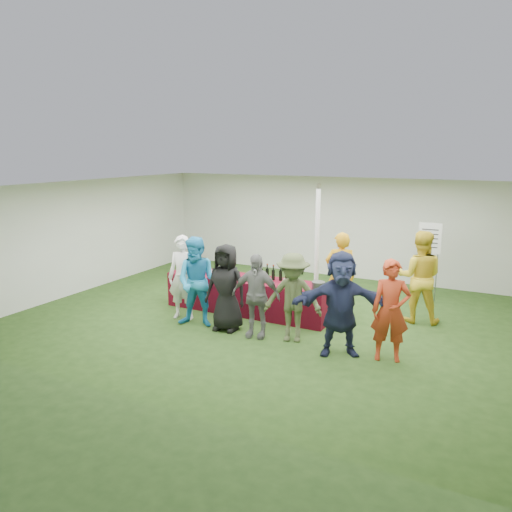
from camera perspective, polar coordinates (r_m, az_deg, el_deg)
The scene contains 18 objects.
ground at distance 10.41m, azimuth 1.87°, elevation -7.06°, with size 60.00×60.00×0.00m, color #284719.
tent at distance 10.95m, azimuth 6.98°, elevation 1.13°, with size 10.00×10.00×10.00m.
serving_table at distance 10.64m, azimuth -0.96°, elevation -4.51°, with size 3.60×0.80×0.75m, color #530918.
wine_bottles at distance 10.36m, azimuth 2.41°, elevation -2.14°, with size 0.77×0.14×0.32m.
wine_glasses at distance 10.40m, azimuth -2.71°, elevation -2.14°, with size 2.73×0.11×0.16m.
water_bottle at distance 10.53m, azimuth -0.20°, elevation -1.98°, with size 0.07×0.07×0.23m.
bar_towel at distance 9.94m, azimuth 7.43°, elevation -3.47°, with size 0.25×0.18×0.03m, color white.
dump_bucket at distance 9.67m, azimuth 7.13°, elevation -3.45°, with size 0.26×0.26×0.18m, color slate.
wine_list_sign at distance 11.94m, azimuth 19.20°, elevation 1.29°, with size 0.50×0.03×1.80m.
staff_pourer at distance 10.50m, azimuth 9.63°, elevation -2.04°, with size 0.64×0.42×1.76m, color #C88711.
staff_back at distance 10.45m, azimuth 18.15°, elevation -2.27°, with size 0.90×0.70×1.86m, color gold.
customer_0 at distance 10.25m, azimuth -8.35°, elevation -2.45°, with size 0.63×0.41×1.73m, color white.
customer_1 at distance 9.77m, azimuth -6.66°, elevation -2.98°, with size 0.86×0.67×1.78m, color #218CC4.
customer_2 at distance 9.53m, azimuth -3.44°, elevation -3.60°, with size 0.82×0.53×1.68m, color black.
customer_3 at distance 9.18m, azimuth -0.03°, elevation -4.55°, with size 0.92×0.38×1.57m, color slate.
customer_4 at distance 8.99m, azimuth 4.22°, elevation -4.76°, with size 1.05×0.61×1.63m, color #454F2C.
customer_5 at distance 8.48m, azimuth 9.65°, elevation -5.38°, with size 1.66×0.53×1.79m, color #1D2341.
customer_6 at distance 8.44m, azimuth 15.13°, elevation -6.05°, with size 0.62×0.41×1.70m, color #A93117.
Camera 1 is at (4.21, -8.89, 3.42)m, focal length 35.00 mm.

